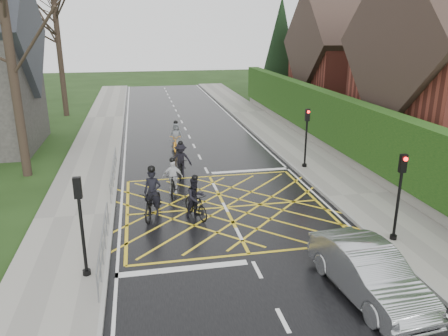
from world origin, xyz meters
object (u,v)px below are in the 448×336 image
object	(u,v)px
cyclist_rear	(153,200)
cyclist_front	(173,181)
car	(368,272)
cyclist_back	(196,201)
cyclist_mid	(181,163)
cyclist_lead	(176,140)

from	to	relation	value
cyclist_rear	cyclist_front	xyz separation A→B (m)	(0.97, 2.25, -0.05)
car	cyclist_back	bearing A→B (deg)	117.23
cyclist_rear	cyclist_front	world-z (taller)	cyclist_rear
cyclist_back	car	bearing A→B (deg)	-79.14
cyclist_rear	cyclist_front	size ratio (longest dim) A/B	1.30
cyclist_mid	car	bearing A→B (deg)	-61.08
cyclist_back	cyclist_front	size ratio (longest dim) A/B	1.03
cyclist_rear	cyclist_mid	xyz separation A→B (m)	(1.58, 4.66, -0.01)
cyclist_rear	cyclist_back	world-z (taller)	cyclist_rear
cyclist_back	cyclist_mid	bearing A→B (deg)	68.66
cyclist_back	cyclist_mid	world-z (taller)	cyclist_mid
cyclist_back	cyclist_lead	distance (m)	10.07
cyclist_rear	cyclist_mid	size ratio (longest dim) A/B	1.16
cyclist_lead	cyclist_front	bearing A→B (deg)	-84.38
cyclist_front	car	size ratio (longest dim) A/B	0.40
cyclist_rear	cyclist_lead	distance (m)	9.81
cyclist_mid	cyclist_front	world-z (taller)	cyclist_mid
cyclist_mid	cyclist_lead	distance (m)	4.99
cyclist_mid	cyclist_lead	xyz separation A→B (m)	(0.22, 4.98, -0.04)
cyclist_back	cyclist_mid	distance (m)	5.09
cyclist_mid	cyclist_front	size ratio (longest dim) A/B	1.12
cyclist_rear	cyclist_lead	world-z (taller)	cyclist_rear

